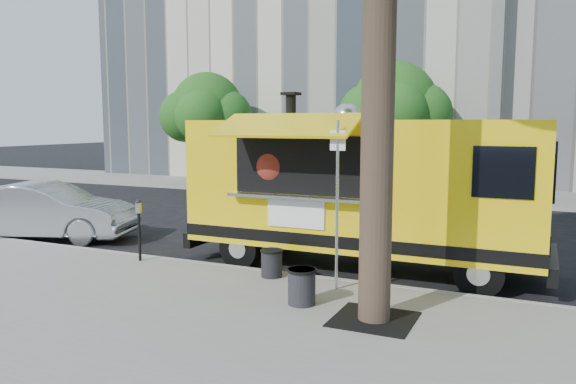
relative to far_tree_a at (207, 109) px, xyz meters
The scene contains 13 objects.
ground 16.30m from the far_tree_a, 50.89° to the right, with size 120.00×120.00×0.00m, color black.
sidewalk 19.48m from the far_tree_a, 58.47° to the right, with size 60.00×6.00×0.15m, color gray.
curb 16.99m from the far_tree_a, 52.92° to the right, with size 60.00×0.14×0.16m, color #999993.
far_sidewalk 10.73m from the far_tree_a, ahead, with size 60.00×5.00×0.15m, color gray.
tree_well 20.00m from the far_tree_a, 50.16° to the right, with size 1.20×1.20×0.02m, color black.
far_tree_a is the anchor object (origin of this frame).
far_tree_b 9.01m from the far_tree_a, ahead, with size 3.60×3.60×5.50m.
sign_post 18.14m from the far_tree_a, 50.17° to the right, with size 0.28×0.06×3.00m.
parking_meter 15.59m from the far_tree_a, 62.85° to the right, with size 0.11×0.11×1.33m.
food_truck 16.47m from the far_tree_a, 46.10° to the right, with size 7.55×3.50×3.74m.
sedan 12.98m from the far_tree_a, 77.08° to the right, with size 1.60×4.60×1.52m, color #A3A5AA.
trash_bin_left 18.99m from the far_tree_a, 52.74° to the right, with size 0.49×0.49×0.59m.
trash_bin_right 17.29m from the far_tree_a, 53.29° to the right, with size 0.44×0.44×0.53m.
Camera 1 is at (4.82, -10.77, 3.11)m, focal length 35.00 mm.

